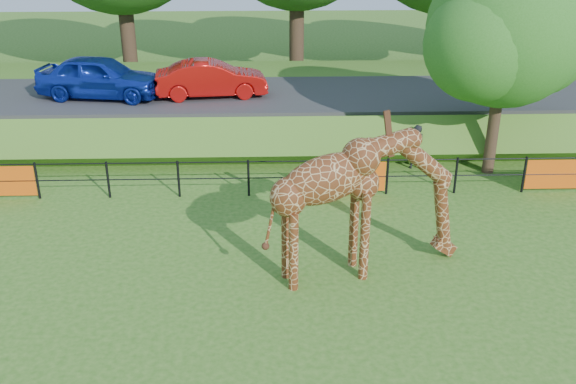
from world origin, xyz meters
name	(u,v)px	position (x,y,z in m)	size (l,w,h in m)	color
ground	(238,381)	(0.00, 0.00, 0.00)	(90.00, 90.00, 0.00)	#2F6218
giraffe	(367,204)	(2.72, 3.72, 1.67)	(4.69, 0.86, 3.35)	#572912
perimeter_fence	(249,178)	(0.00, 8.00, 0.55)	(28.07, 0.10, 1.10)	black
embankment	(253,102)	(0.00, 15.50, 0.65)	(40.00, 9.00, 1.30)	#2F6218
road	(252,95)	(0.00, 14.00, 1.36)	(40.00, 5.00, 0.12)	#2D2D2F
car_blue	(100,77)	(-5.34, 13.60, 2.17)	(1.78, 4.42, 1.51)	#1530B1
car_red	(211,79)	(-1.42, 13.63, 2.07)	(1.37, 3.93, 1.29)	red
visitor	(416,147)	(5.25, 10.01, 0.72)	(0.53, 0.35, 1.44)	black
tree_east	(509,34)	(7.60, 9.63, 4.28)	(5.40, 4.71, 6.76)	#302115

